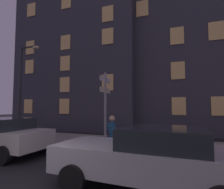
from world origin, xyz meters
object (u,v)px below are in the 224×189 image
object	(u,v)px
street_lamp	(23,82)
car_near_left	(149,156)
car_near_right	(1,135)
signpost	(105,102)
cyclist	(111,138)

from	to	relation	value
street_lamp	car_near_left	bearing A→B (deg)	-26.18
street_lamp	car_near_left	world-z (taller)	street_lamp
car_near_left	car_near_right	world-z (taller)	car_near_right
street_lamp	car_near_right	distance (m)	4.70
car_near_right	street_lamp	bearing A→B (deg)	125.61
signpost	street_lamp	bearing A→B (deg)	176.86
signpost	car_near_right	bearing A→B (deg)	-140.93
car_near_right	car_near_left	bearing A→B (deg)	-9.33
signpost	cyclist	distance (m)	2.47
car_near_right	cyclist	xyz separation A→B (m)	(4.42, 1.06, -0.04)
car_near_left	car_near_right	bearing A→B (deg)	170.67
signpost	street_lamp	world-z (taller)	street_lamp
street_lamp	car_near_left	size ratio (longest dim) A/B	1.23
signpost	car_near_left	xyz separation A→B (m)	(2.72, -3.82, -1.43)
cyclist	street_lamp	bearing A→B (deg)	162.78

